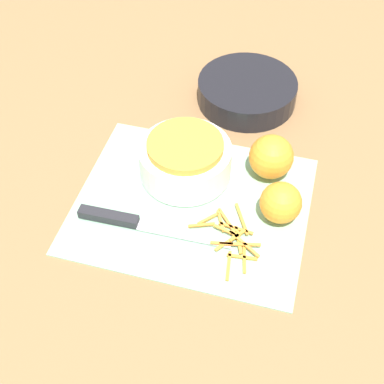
% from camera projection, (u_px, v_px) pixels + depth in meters
% --- Properties ---
extents(ground_plane, '(4.00, 4.00, 0.00)m').
position_uv_depth(ground_plane, '(192.00, 205.00, 0.96)').
color(ground_plane, olive).
extents(cutting_board, '(0.41, 0.34, 0.01)m').
position_uv_depth(cutting_board, '(192.00, 204.00, 0.96)').
color(cutting_board, '#84B793').
rests_on(cutting_board, ground_plane).
extents(bowl_speckled, '(0.17, 0.17, 0.08)m').
position_uv_depth(bowl_speckled, '(185.00, 158.00, 0.98)').
color(bowl_speckled, silver).
rests_on(bowl_speckled, cutting_board).
extents(bowl_dark, '(0.21, 0.21, 0.05)m').
position_uv_depth(bowl_dark, '(247.00, 91.00, 1.14)').
color(bowl_dark, black).
rests_on(bowl_dark, ground_plane).
extents(knife, '(0.27, 0.03, 0.02)m').
position_uv_depth(knife, '(127.00, 221.00, 0.92)').
color(knife, '#232328').
rests_on(knife, cutting_board).
extents(orange_left, '(0.08, 0.08, 0.08)m').
position_uv_depth(orange_left, '(271.00, 157.00, 0.98)').
color(orange_left, orange).
rests_on(orange_left, cutting_board).
extents(orange_right, '(0.07, 0.07, 0.07)m').
position_uv_depth(orange_right, '(281.00, 203.00, 0.91)').
color(orange_right, orange).
rests_on(orange_right, cutting_board).
extents(peel_pile, '(0.13, 0.16, 0.01)m').
position_uv_depth(peel_pile, '(232.00, 237.00, 0.90)').
color(peel_pile, orange).
rests_on(peel_pile, cutting_board).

